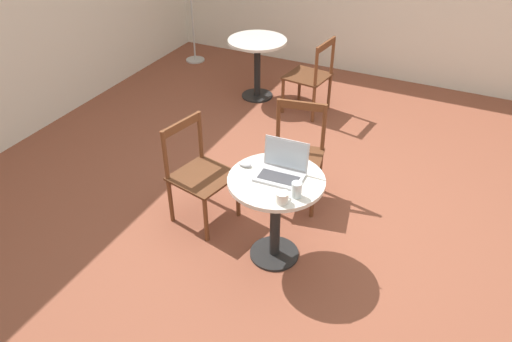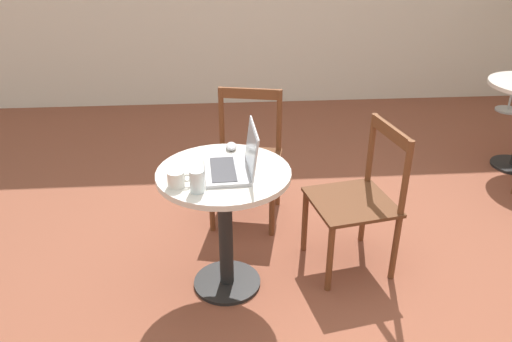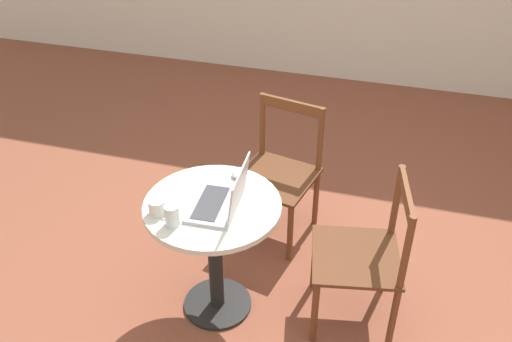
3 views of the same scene
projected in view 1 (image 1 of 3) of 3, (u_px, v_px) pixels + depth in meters
ground_plane at (307, 220)px, 4.22m from camera, size 16.00×16.00×0.00m
cafe_table_near at (276, 199)px, 3.57m from camera, size 0.69×0.69×0.72m
cafe_table_mid at (257, 54)px, 5.86m from camera, size 0.69×0.69×0.72m
chair_near_right at (296, 155)px, 4.25m from camera, size 0.52×0.52×0.87m
chair_near_back at (199, 174)px, 4.02m from camera, size 0.53×0.53×0.87m
chair_mid_front at (311, 76)px, 5.60m from camera, size 0.50×0.50×0.87m
laptop at (282, 169)px, 3.48m from camera, size 0.27×0.34×0.24m
mouse at (245, 164)px, 3.60m from camera, size 0.06×0.10×0.03m
mug at (282, 198)px, 3.23m from camera, size 0.12×0.08×0.08m
drinking_glass at (297, 190)px, 3.28m from camera, size 0.07×0.07×0.11m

